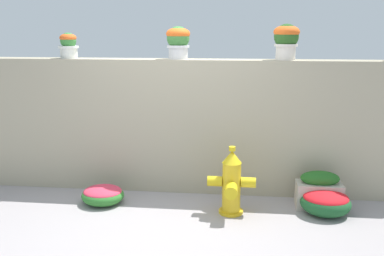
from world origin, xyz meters
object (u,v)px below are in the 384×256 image
potted_plant_1 (68,44)px  planter_box (319,190)px  flower_bush_left (326,202)px  potted_plant_2 (178,40)px  fire_hydrant (231,184)px  potted_plant_3 (286,38)px  flower_bush_right (103,194)px

potted_plant_1 → planter_box: size_ratio=0.60×
potted_plant_1 → flower_bush_left: 3.77m
potted_plant_2 → planter_box: (1.78, -0.48, -1.77)m
fire_hydrant → flower_bush_left: bearing=5.7°
potted_plant_2 → potted_plant_3: potted_plant_3 is taller
fire_hydrant → flower_bush_right: size_ratio=1.53×
potted_plant_3 → flower_bush_right: (-2.21, -0.63, -1.89)m
potted_plant_1 → potted_plant_2: (1.44, 0.03, 0.06)m
potted_plant_2 → potted_plant_3: 1.35m
fire_hydrant → planter_box: fire_hydrant is taller
flower_bush_right → potted_plant_3: bearing=15.8°
planter_box → potted_plant_1: bearing=172.1°
potted_plant_3 → fire_hydrant: (-0.62, -0.75, -1.64)m
fire_hydrant → planter_box: (1.05, 0.29, -0.15)m
flower_bush_left → planter_box: 0.20m
potted_plant_1 → potted_plant_3: potted_plant_3 is taller
potted_plant_1 → fire_hydrant: (2.16, -0.74, -1.56)m
flower_bush_right → planter_box: bearing=3.6°
potted_plant_1 → planter_box: 3.67m
potted_plant_2 → fire_hydrant: 1.93m
potted_plant_3 → flower_bush_left: size_ratio=0.75×
potted_plant_3 → planter_box: bearing=-46.7°
potted_plant_2 → potted_plant_3: (1.35, -0.02, 0.02)m
potted_plant_1 → potted_plant_3: bearing=0.2°
potted_plant_3 → flower_bush_left: potted_plant_3 is taller
flower_bush_left → planter_box: planter_box is taller
potted_plant_2 → planter_box: potted_plant_2 is taller
potted_plant_1 → fire_hydrant: size_ratio=0.41×
potted_plant_1 → potted_plant_3: (2.78, 0.01, 0.08)m
potted_plant_2 → fire_hydrant: potted_plant_2 is taller
fire_hydrant → planter_box: bearing=15.3°
fire_hydrant → flower_bush_right: 1.62m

